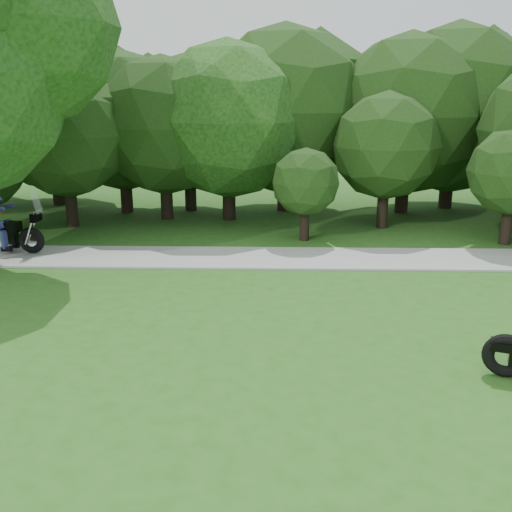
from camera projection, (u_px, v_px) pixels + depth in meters
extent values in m
plane|color=#285A19|center=(427.00, 408.00, 8.60)|extent=(100.00, 100.00, 0.00)
cube|color=gray|center=(354.00, 259.00, 16.28)|extent=(60.00, 2.20, 0.06)
cylinder|color=black|center=(304.00, 222.00, 18.30)|extent=(0.31, 0.31, 1.18)
sphere|color=#183911|center=(305.00, 182.00, 17.95)|extent=(2.17, 2.17, 2.17)
cylinder|color=black|center=(71.00, 202.00, 20.10)|extent=(0.42, 0.42, 1.80)
sphere|color=#183911|center=(65.00, 135.00, 19.47)|extent=(4.38, 4.38, 4.38)
cylinder|color=black|center=(126.00, 190.00, 22.57)|extent=(0.47, 0.47, 1.80)
sphere|color=#183911|center=(122.00, 122.00, 21.85)|extent=(5.35, 5.35, 5.35)
cylinder|color=black|center=(383.00, 205.00, 19.97)|extent=(0.38, 0.38, 1.65)
sphere|color=#183911|center=(386.00, 146.00, 19.41)|extent=(3.69, 3.69, 3.69)
cylinder|color=black|center=(166.00, 195.00, 21.37)|extent=(0.45, 0.45, 1.80)
sphere|color=#183911|center=(163.00, 126.00, 20.67)|extent=(5.02, 5.02, 5.02)
cylinder|color=black|center=(190.00, 188.00, 22.95)|extent=(0.46, 0.46, 1.80)
sphere|color=#183911|center=(188.00, 122.00, 22.24)|extent=(5.21, 5.21, 5.21)
cylinder|color=black|center=(284.00, 188.00, 22.96)|extent=(0.53, 0.53, 1.80)
sphere|color=#183911|center=(285.00, 111.00, 22.13)|extent=(6.55, 6.55, 6.55)
cylinder|color=black|center=(58.00, 183.00, 24.18)|extent=(0.55, 0.55, 1.80)
sphere|color=#183911|center=(51.00, 107.00, 23.31)|extent=(6.94, 6.94, 6.94)
cylinder|color=black|center=(402.00, 190.00, 22.52)|extent=(0.51, 0.51, 1.80)
sphere|color=#183911|center=(408.00, 115.00, 21.73)|extent=(6.14, 6.14, 6.14)
cylinder|color=black|center=(229.00, 196.00, 21.29)|extent=(0.48, 0.48, 1.80)
sphere|color=#133F12|center=(228.00, 120.00, 20.54)|extent=(5.69, 5.69, 5.69)
cylinder|color=black|center=(446.00, 186.00, 23.48)|extent=(0.54, 0.54, 1.80)
sphere|color=#183911|center=(454.00, 109.00, 22.64)|extent=(6.72, 6.72, 6.72)
cylinder|color=black|center=(506.00, 222.00, 17.79)|extent=(0.34, 0.34, 1.40)
sphere|color=#133F12|center=(17.00, 25.00, 14.15)|extent=(5.12, 5.12, 5.12)
torus|color=black|center=(506.00, 355.00, 9.45)|extent=(0.79, 0.45, 0.76)
torus|color=black|center=(32.00, 240.00, 16.62)|extent=(0.80, 0.30, 0.78)
cube|color=silver|center=(3.00, 237.00, 16.72)|extent=(0.57, 0.43, 0.45)
cube|color=black|center=(10.00, 227.00, 16.59)|extent=(0.61, 0.39, 0.29)
cylinder|color=silver|center=(32.00, 227.00, 16.51)|extent=(0.44, 0.09, 1.00)
cylinder|color=silver|center=(36.00, 211.00, 16.36)|extent=(0.11, 0.71, 0.04)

